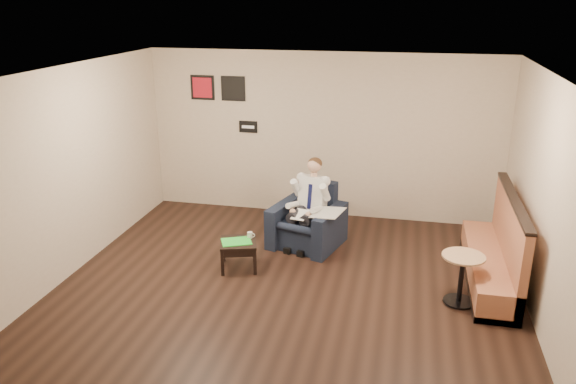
% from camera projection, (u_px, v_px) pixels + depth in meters
% --- Properties ---
extents(ground, '(6.00, 6.00, 0.00)m').
position_uv_depth(ground, '(283.00, 297.00, 7.17)').
color(ground, black).
rests_on(ground, ground).
extents(wall_back, '(6.00, 0.02, 2.80)m').
position_uv_depth(wall_back, '(323.00, 136.00, 9.48)').
color(wall_back, beige).
rests_on(wall_back, ground).
extents(wall_front, '(6.00, 0.02, 2.80)m').
position_uv_depth(wall_front, '(189.00, 332.00, 3.94)').
color(wall_front, beige).
rests_on(wall_front, ground).
extents(wall_left, '(0.02, 6.00, 2.80)m').
position_uv_depth(wall_left, '(59.00, 177.00, 7.32)').
color(wall_left, beige).
rests_on(wall_left, ground).
extents(wall_right, '(0.02, 6.00, 2.80)m').
position_uv_depth(wall_right, '(552.00, 213.00, 6.10)').
color(wall_right, beige).
rests_on(wall_right, ground).
extents(ceiling, '(6.00, 6.00, 0.02)m').
position_uv_depth(ceiling, '(283.00, 75.00, 6.25)').
color(ceiling, white).
rests_on(ceiling, wall_back).
extents(seating_sign, '(0.32, 0.02, 0.20)m').
position_uv_depth(seating_sign, '(248.00, 127.00, 9.69)').
color(seating_sign, black).
rests_on(seating_sign, wall_back).
extents(art_print_left, '(0.42, 0.03, 0.42)m').
position_uv_depth(art_print_left, '(203.00, 87.00, 9.64)').
color(art_print_left, red).
rests_on(art_print_left, wall_back).
extents(art_print_right, '(0.42, 0.03, 0.42)m').
position_uv_depth(art_print_right, '(233.00, 89.00, 9.53)').
color(art_print_right, black).
rests_on(art_print_right, wall_back).
extents(armchair, '(1.19, 1.19, 0.93)m').
position_uv_depth(armchair, '(307.00, 216.00, 8.54)').
color(armchair, black).
rests_on(armchair, ground).
extents(seated_man, '(0.83, 1.04, 1.28)m').
position_uv_depth(seated_man, '(304.00, 208.00, 8.38)').
color(seated_man, silver).
rests_on(seated_man, armchair).
extents(lap_papers, '(0.27, 0.34, 0.01)m').
position_uv_depth(lap_papers, '(300.00, 215.00, 8.31)').
color(lap_papers, white).
rests_on(lap_papers, seated_man).
extents(newspaper, '(0.51, 0.58, 0.01)m').
position_uv_depth(newspaper, '(328.00, 213.00, 8.22)').
color(newspaper, silver).
rests_on(newspaper, armchair).
extents(side_table, '(0.62, 0.62, 0.41)m').
position_uv_depth(side_table, '(239.00, 254.00, 7.88)').
color(side_table, black).
rests_on(side_table, ground).
extents(green_folder, '(0.49, 0.43, 0.01)m').
position_uv_depth(green_folder, '(236.00, 241.00, 7.79)').
color(green_folder, green).
rests_on(green_folder, side_table).
extents(coffee_mug, '(0.09, 0.09, 0.09)m').
position_uv_depth(coffee_mug, '(250.00, 235.00, 7.91)').
color(coffee_mug, white).
rests_on(coffee_mug, side_table).
extents(smartphone, '(0.13, 0.08, 0.01)m').
position_uv_depth(smartphone, '(242.00, 237.00, 7.95)').
color(smartphone, black).
rests_on(smartphone, side_table).
extents(banquette, '(0.55, 2.30, 1.18)m').
position_uv_depth(banquette, '(492.00, 240.00, 7.40)').
color(banquette, '#9D5A3D').
rests_on(banquette, ground).
extents(cafe_table, '(0.66, 0.66, 0.65)m').
position_uv_depth(cafe_table, '(461.00, 279.00, 6.94)').
color(cafe_table, tan).
rests_on(cafe_table, ground).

